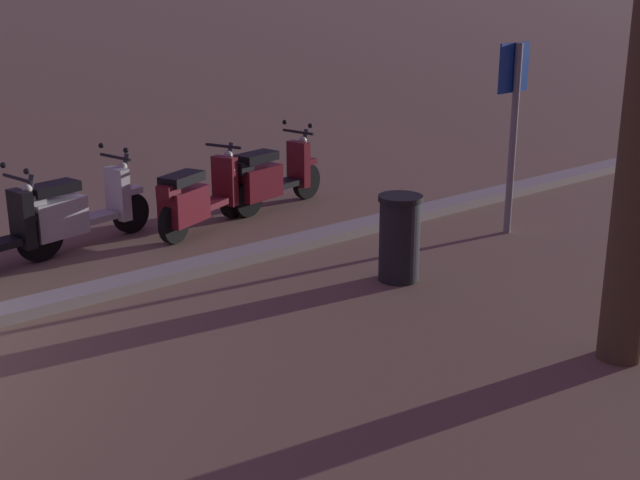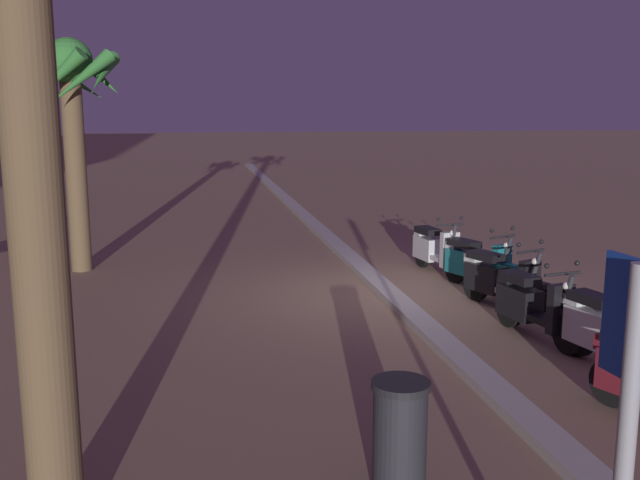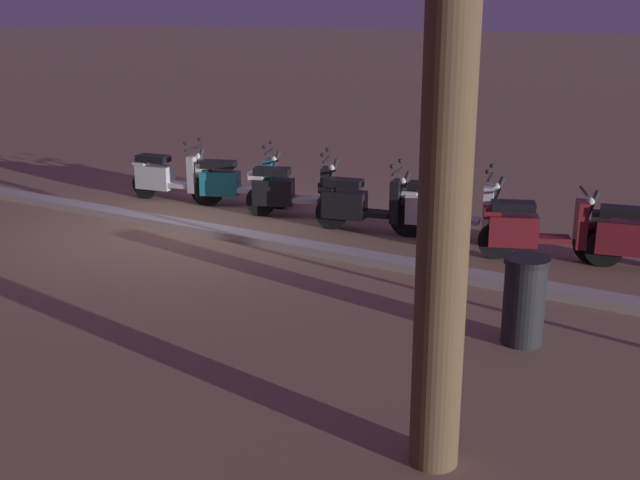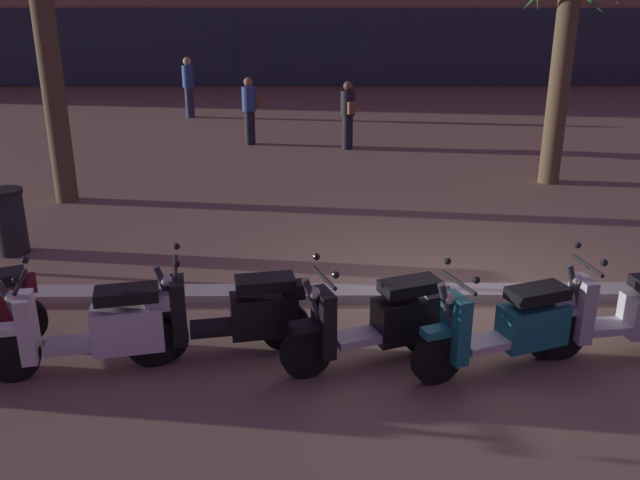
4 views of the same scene
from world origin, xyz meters
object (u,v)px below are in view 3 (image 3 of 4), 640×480
at_px(scooter_black_lead_nearest, 361,204).
at_px(litter_bin, 524,300).
at_px(scooter_maroon_tail_end, 534,229).
at_px(scooter_white_second_in_line, 447,210).
at_px(scooter_teal_mid_rear, 236,182).
at_px(scooter_black_mid_centre, 290,191).
at_px(scooter_silver_mid_front, 167,177).

bearing_deg(scooter_black_lead_nearest, litter_bin, 140.23).
height_order(scooter_maroon_tail_end, scooter_black_lead_nearest, scooter_black_lead_nearest).
height_order(scooter_white_second_in_line, litter_bin, scooter_white_second_in_line).
distance_m(scooter_maroon_tail_end, scooter_white_second_in_line, 1.51).
distance_m(scooter_maroon_tail_end, scooter_black_lead_nearest, 2.79).
xyz_separation_m(scooter_white_second_in_line, scooter_teal_mid_rear, (4.01, 0.02, -0.01)).
distance_m(scooter_maroon_tail_end, litter_bin, 3.00).
relative_size(scooter_black_lead_nearest, scooter_black_mid_centre, 1.01).
xyz_separation_m(scooter_black_mid_centre, litter_bin, (-5.00, 3.13, 0.03)).
bearing_deg(scooter_maroon_tail_end, scooter_black_lead_nearest, -0.93).
distance_m(scooter_black_mid_centre, scooter_teal_mid_rear, 1.24).
bearing_deg(litter_bin, scooter_silver_mid_front, -21.43).
bearing_deg(scooter_black_lead_nearest, scooter_silver_mid_front, -0.35).
xyz_separation_m(scooter_black_lead_nearest, litter_bin, (-3.54, 2.95, 0.03)).
bearing_deg(scooter_black_lead_nearest, scooter_white_second_in_line, -165.88).
bearing_deg(scooter_silver_mid_front, scooter_maroon_tail_end, 179.41).
bearing_deg(scooter_black_mid_centre, scooter_white_second_in_line, -176.82).
xyz_separation_m(scooter_maroon_tail_end, litter_bin, (-0.76, 2.90, 0.03)).
xyz_separation_m(scooter_maroon_tail_end, scooter_black_lead_nearest, (2.79, -0.05, 0.00)).
bearing_deg(scooter_teal_mid_rear, litter_bin, 152.40).
height_order(scooter_teal_mid_rear, litter_bin, scooter_teal_mid_rear).
bearing_deg(scooter_white_second_in_line, scooter_black_lead_nearest, 14.12).
distance_m(scooter_black_mid_centre, litter_bin, 5.90).
distance_m(scooter_maroon_tail_end, scooter_black_mid_centre, 4.24).
relative_size(scooter_white_second_in_line, scooter_black_mid_centre, 1.04).
xyz_separation_m(scooter_white_second_in_line, scooter_black_mid_centre, (2.78, 0.15, -0.01)).
bearing_deg(litter_bin, scooter_black_lead_nearest, -39.77).
height_order(scooter_teal_mid_rear, scooter_silver_mid_front, same).
bearing_deg(litter_bin, scooter_maroon_tail_end, -75.35).
bearing_deg(scooter_maroon_tail_end, scooter_teal_mid_rear, -3.71).
bearing_deg(scooter_black_mid_centre, scooter_teal_mid_rear, -6.01).
bearing_deg(scooter_silver_mid_front, scooter_black_lead_nearest, 179.65).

